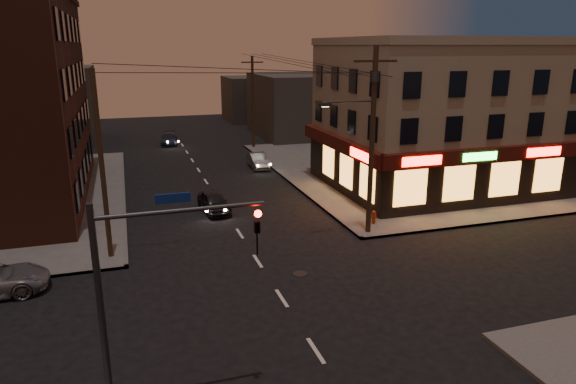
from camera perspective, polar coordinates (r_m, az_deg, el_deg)
name	(u,v)px	position (r m, az deg, el deg)	size (l,w,h in m)	color
ground	(282,298)	(21.74, -0.70, -11.72)	(120.00, 120.00, 0.00)	black
sidewalk_ne	(417,167)	(45.37, 14.19, 2.68)	(24.00, 28.00, 0.15)	#514F4C
pizza_building	(439,115)	(38.75, 16.41, 8.25)	(15.85, 12.85, 10.50)	gray
bg_building_ne_a	(301,105)	(60.10, 1.47, 9.62)	(10.00, 12.00, 7.00)	#3F3D3A
bg_building_nw	(51,105)	(61.18, -24.86, 8.76)	(9.00, 10.00, 8.00)	#3F3D3A
bg_building_ne_b	(255,99)	(72.94, -3.71, 10.31)	(8.00, 8.00, 6.00)	#3F3D3A
utility_pole_main	(370,131)	(27.51, 9.15, 6.67)	(4.20, 0.44, 10.00)	#382619
utility_pole_far	(253,102)	(52.22, -3.92, 9.91)	(0.26, 0.26, 9.00)	#382619
utility_pole_west	(102,167)	(25.54, -19.97, 2.66)	(0.24, 0.24, 9.00)	#382619
traffic_signal	(140,282)	(14.13, -16.09, -9.58)	(4.49, 0.32, 6.47)	#333538
sedan_near	(214,202)	(32.58, -8.24, -1.13)	(1.48, 3.69, 1.26)	black
sedan_mid	(258,161)	(44.08, -3.36, 3.50)	(1.33, 3.81, 1.26)	#65625E
sedan_far	(169,139)	(56.04, -13.07, 5.77)	(1.69, 4.17, 1.21)	#1A2234
fire_hydrant	(374,216)	(30.16, 9.50, -2.70)	(0.35, 0.35, 0.77)	#962A0D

